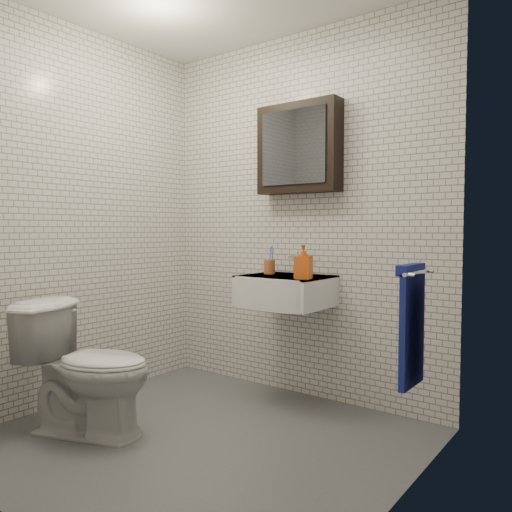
% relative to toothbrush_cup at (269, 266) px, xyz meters
% --- Properties ---
extents(ground, '(2.20, 2.00, 0.01)m').
position_rel_toothbrush_cup_xyz_m(ground, '(0.11, -0.81, -0.90)').
color(ground, '#4F5257').
rests_on(ground, ground).
extents(room_shell, '(2.22, 2.02, 2.51)m').
position_rel_toothbrush_cup_xyz_m(room_shell, '(0.11, -0.81, 0.56)').
color(room_shell, silver).
rests_on(room_shell, ground).
extents(washbasin, '(0.55, 0.50, 0.20)m').
position_rel_toothbrush_cup_xyz_m(washbasin, '(0.16, -0.08, -0.15)').
color(washbasin, white).
rests_on(washbasin, room_shell).
extents(faucet, '(0.06, 0.20, 0.15)m').
position_rel_toothbrush_cup_xyz_m(faucet, '(0.16, 0.12, 0.01)').
color(faucet, silver).
rests_on(faucet, washbasin).
extents(mirror_cabinet, '(0.60, 0.15, 0.60)m').
position_rel_toothbrush_cup_xyz_m(mirror_cabinet, '(0.16, 0.11, 0.80)').
color(mirror_cabinet, black).
rests_on(mirror_cabinet, room_shell).
extents(towel_rail, '(0.09, 0.30, 0.58)m').
position_rel_toothbrush_cup_xyz_m(towel_rail, '(1.15, -0.46, -0.18)').
color(towel_rail, silver).
rests_on(towel_rail, room_shell).
extents(toothbrush_cup, '(0.10, 0.10, 0.21)m').
position_rel_toothbrush_cup_xyz_m(toothbrush_cup, '(0.00, 0.00, 0.00)').
color(toothbrush_cup, '#A75D29').
rests_on(toothbrush_cup, washbasin).
extents(soap_bottle, '(0.12, 0.12, 0.21)m').
position_rel_toothbrush_cup_xyz_m(soap_bottle, '(0.37, -0.17, 0.05)').
color(soap_bottle, '#DC4517').
rests_on(soap_bottle, washbasin).
extents(toilet, '(0.83, 0.65, 0.75)m').
position_rel_toothbrush_cup_xyz_m(toilet, '(-0.46, -1.12, -0.53)').
color(toilet, white).
rests_on(toilet, ground).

